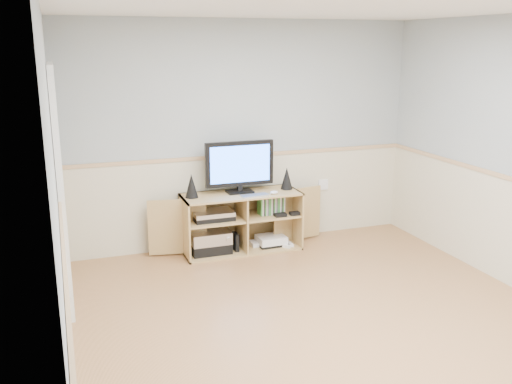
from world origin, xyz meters
TOP-DOWN VIEW (x-y plane):
  - room at (-0.06, 0.12)m, footprint 4.04×4.54m
  - media_cabinet at (-0.11, 2.03)m, footprint 2.03×0.49m
  - monitor at (-0.11, 2.02)m, footprint 0.76×0.18m
  - speaker_left at (-0.66, 2.00)m, footprint 0.14×0.14m
  - speaker_right at (0.43, 2.00)m, footprint 0.13×0.13m
  - keyboard at (-0.01, 1.84)m, footprint 0.32×0.15m
  - mouse at (0.22, 1.84)m, footprint 0.10×0.08m
  - av_components at (-0.46, 1.98)m, footprint 0.51×0.32m
  - game_consoles at (0.22, 1.96)m, footprint 0.45×0.30m
  - game_cases at (0.23, 1.96)m, footprint 0.28×0.14m
  - wall_outlet at (1.00, 2.23)m, footprint 0.12×0.03m

SIDE VIEW (x-z plane):
  - game_consoles at x=0.22m, z-range 0.02..0.13m
  - av_components at x=-0.46m, z-range -0.01..0.45m
  - media_cabinet at x=-0.11m, z-range 0.01..0.66m
  - game_cases at x=0.23m, z-range 0.39..0.58m
  - wall_outlet at x=1.00m, z-range 0.54..0.66m
  - keyboard at x=-0.01m, z-range 0.65..0.66m
  - mouse at x=0.22m, z-range 0.65..0.69m
  - speaker_right at x=0.43m, z-range 0.65..0.90m
  - speaker_left at x=-0.66m, z-range 0.65..0.91m
  - monitor at x=-0.11m, z-range 0.67..1.24m
  - room at x=-0.06m, z-range -0.05..2.49m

